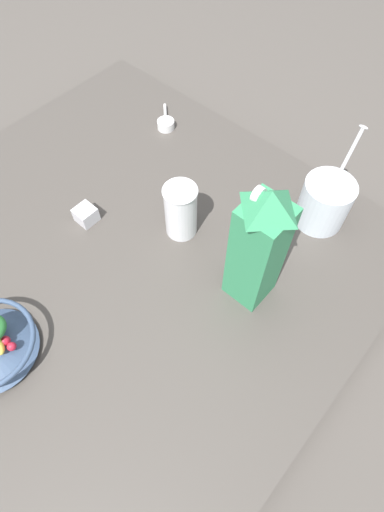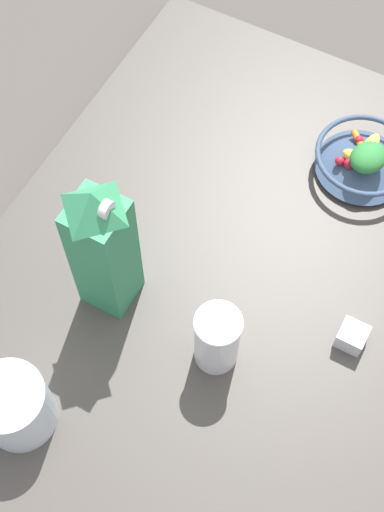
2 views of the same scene
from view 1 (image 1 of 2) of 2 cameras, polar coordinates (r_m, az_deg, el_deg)
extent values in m
plane|color=#4C4742|center=(0.94, -11.23, -1.62)|extent=(6.00, 6.00, 0.00)
cube|color=#47423D|center=(0.92, -11.48, -0.84)|extent=(1.06, 1.06, 0.05)
sphere|color=red|center=(0.83, -25.14, -10.92)|extent=(0.02, 0.02, 0.02)
sphere|color=red|center=(0.82, -24.37, -11.70)|extent=(0.02, 0.02, 0.02)
cube|color=#338C59|center=(0.74, 9.21, 0.17)|extent=(0.08, 0.08, 0.26)
pyramid|color=#338C59|center=(0.62, 11.12, 7.73)|extent=(0.08, 0.08, 0.04)
cylinder|color=white|center=(0.63, 9.46, 8.65)|extent=(0.03, 0.01, 0.03)
cylinder|color=silver|center=(0.94, 18.36, 7.20)|extent=(0.11, 0.11, 0.12)
cylinder|color=white|center=(0.91, 19.17, 9.09)|extent=(0.10, 0.10, 0.02)
cylinder|color=silver|center=(0.91, 20.77, 11.88)|extent=(0.08, 0.02, 0.16)
ellipsoid|color=silver|center=(0.89, 23.31, 16.56)|extent=(0.01, 0.02, 0.01)
cylinder|color=white|center=(0.87, -1.61, 6.46)|extent=(0.07, 0.07, 0.14)
torus|color=white|center=(0.82, -1.72, 9.30)|extent=(0.08, 0.08, 0.01)
cube|color=silver|center=(0.96, -14.92, 5.72)|extent=(0.04, 0.04, 0.04)
cube|color=brown|center=(0.96, -14.84, 5.51)|extent=(0.04, 0.04, 0.02)
cylinder|color=white|center=(1.16, -3.76, 18.24)|extent=(0.05, 0.05, 0.02)
cylinder|color=white|center=(1.20, -3.86, 19.87)|extent=(0.05, 0.05, 0.01)
camera|label=2|loc=(1.00, 28.37, 76.99)|focal=50.00mm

